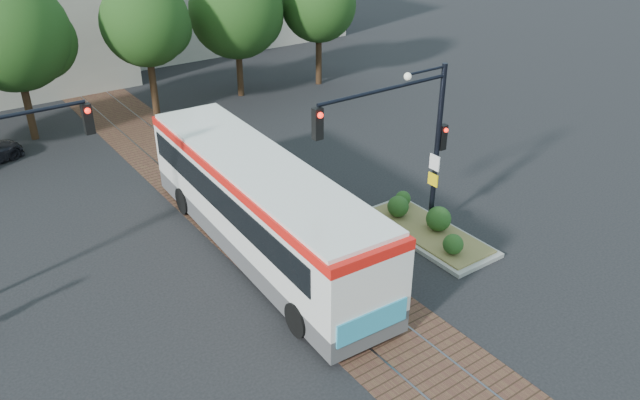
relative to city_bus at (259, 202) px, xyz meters
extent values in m
plane|color=black|center=(0.58, -1.63, -1.87)|extent=(120.00, 120.00, 0.00)
cube|color=brown|center=(0.58, 2.37, -1.86)|extent=(3.60, 40.00, 0.01)
cube|color=slate|center=(-0.17, 2.37, -1.86)|extent=(0.06, 40.00, 0.01)
cube|color=slate|center=(1.33, 2.37, -1.86)|extent=(0.06, 40.00, 0.01)
cylinder|color=#382314|center=(-3.92, 15.17, -0.31)|extent=(0.36, 0.36, 3.12)
sphere|color=#1A4014|center=(-3.92, 15.17, 3.20)|extent=(5.20, 5.20, 5.20)
cylinder|color=#382314|center=(2.08, 14.37, -0.18)|extent=(0.36, 0.36, 3.39)
sphere|color=#1A4014|center=(2.08, 14.37, 3.17)|extent=(4.40, 4.40, 4.40)
cylinder|color=#382314|center=(7.58, 15.17, -0.44)|extent=(0.36, 0.36, 2.86)
sphere|color=#1A4014|center=(7.58, 15.17, 2.94)|extent=(5.20, 5.20, 5.20)
cylinder|color=#382314|center=(12.58, 14.37, -0.31)|extent=(0.36, 0.36, 3.12)
sphere|color=#1A4014|center=(12.58, 14.37, 2.90)|extent=(4.40, 4.40, 4.40)
cube|color=#464649|center=(-0.01, -0.05, -1.30)|extent=(3.14, 12.61, 0.73)
cube|color=white|center=(-0.01, -0.05, 0.06)|extent=(3.17, 12.61, 1.98)
cube|color=black|center=(0.01, 0.27, 0.37)|extent=(3.17, 11.36, 0.94)
cube|color=red|center=(-0.01, -0.05, 1.20)|extent=(3.21, 12.61, 0.31)
cube|color=white|center=(-0.01, -0.05, 1.41)|extent=(3.06, 12.19, 0.15)
cube|color=black|center=(-0.27, -6.14, 0.47)|extent=(1.67, 0.20, 0.94)
cube|color=teal|center=(-0.28, -6.31, -0.78)|extent=(2.29, 0.16, 0.73)
cube|color=orange|center=(1.30, -1.15, -0.57)|extent=(0.27, 4.69, 1.15)
cylinder|color=black|center=(-1.40, -4.47, -1.35)|extent=(0.41, 1.06, 1.04)
cylinder|color=black|center=(1.00, -4.57, -1.35)|extent=(0.41, 1.06, 1.04)
cylinder|color=black|center=(-1.03, 3.96, -1.35)|extent=(0.41, 1.06, 1.04)
cylinder|color=black|center=(1.36, 3.86, -1.35)|extent=(0.41, 1.06, 1.04)
cube|color=gray|center=(5.38, -2.63, -1.80)|extent=(2.20, 5.20, 0.15)
cube|color=olive|center=(5.38, -2.63, -1.68)|extent=(1.90, 4.80, 0.08)
sphere|color=#1E4719|center=(4.98, -4.23, -1.29)|extent=(0.70, 0.70, 0.70)
sphere|color=#1E4719|center=(5.68, -2.83, -1.19)|extent=(0.90, 0.90, 0.90)
sphere|color=#1E4719|center=(5.18, -1.23, -1.24)|extent=(0.80, 0.80, 0.80)
sphere|color=#1E4719|center=(5.88, -0.73, -1.34)|extent=(0.60, 0.60, 0.60)
cylinder|color=black|center=(5.68, -2.43, 1.34)|extent=(0.18, 0.18, 6.00)
cylinder|color=black|center=(3.18, -2.43, 3.94)|extent=(5.00, 0.12, 0.12)
cube|color=black|center=(0.68, -2.43, 3.39)|extent=(0.28, 0.22, 0.95)
sphere|color=#FF190C|center=(0.68, -2.57, 3.69)|extent=(0.18, 0.18, 0.18)
cube|color=black|center=(5.90, -2.43, 1.74)|extent=(0.26, 0.20, 0.90)
sphere|color=#FF190C|center=(5.90, -2.56, 2.04)|extent=(0.16, 0.16, 0.16)
cube|color=white|center=(5.50, -2.55, 0.94)|extent=(0.04, 0.45, 0.55)
cube|color=yellow|center=(5.50, -2.55, 0.29)|extent=(0.04, 0.45, 0.45)
cylinder|color=black|center=(4.88, -2.43, 4.24)|extent=(1.60, 0.08, 0.08)
sphere|color=silver|center=(4.08, -2.43, 4.19)|extent=(0.24, 0.24, 0.24)
cylinder|color=black|center=(-6.67, 2.37, 3.73)|extent=(4.50, 0.12, 0.12)
cube|color=black|center=(-4.42, 2.37, 3.18)|extent=(0.28, 0.22, 0.95)
sphere|color=#FF190C|center=(-4.42, 2.23, 3.48)|extent=(0.18, 0.18, 0.18)
camera|label=1|loc=(-8.96, -16.16, 9.84)|focal=35.00mm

